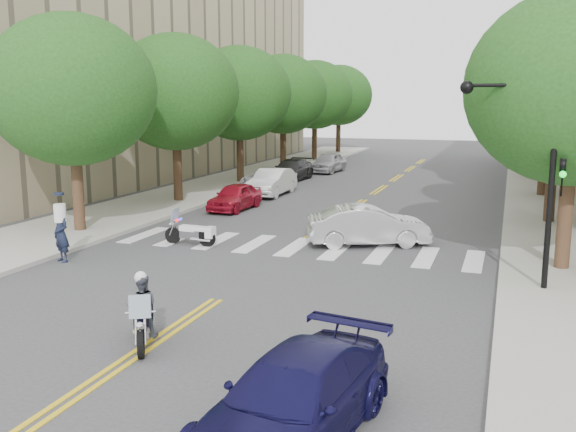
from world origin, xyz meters
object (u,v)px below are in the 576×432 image
at_px(motorcycle_parked, 194,233).
at_px(officer_standing, 61,234).
at_px(convertible, 368,226).
at_px(sedan_blue, 293,400).
at_px(motorcycle_police, 142,311).

height_order(motorcycle_parked, officer_standing, officer_standing).
xyz_separation_m(motorcycle_parked, convertible, (5.93, 2.11, 0.27)).
relative_size(officer_standing, sedan_blue, 0.40).
height_order(officer_standing, sedan_blue, officer_standing).
bearing_deg(officer_standing, convertible, 55.75).
xyz_separation_m(convertible, sedan_blue, (1.78, -13.70, -0.05)).
bearing_deg(motorcycle_police, officer_standing, -68.88).
relative_size(motorcycle_parked, officer_standing, 1.11).
height_order(motorcycle_police, sedan_blue, motorcycle_police).
height_order(officer_standing, convertible, officer_standing).
bearing_deg(officer_standing, motorcycle_police, -16.80).
distance_m(motorcycle_police, motorcycle_parked, 9.47).
bearing_deg(sedan_blue, officer_standing, 152.29).
height_order(convertible, sedan_blue, convertible).
distance_m(convertible, sedan_blue, 13.82).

